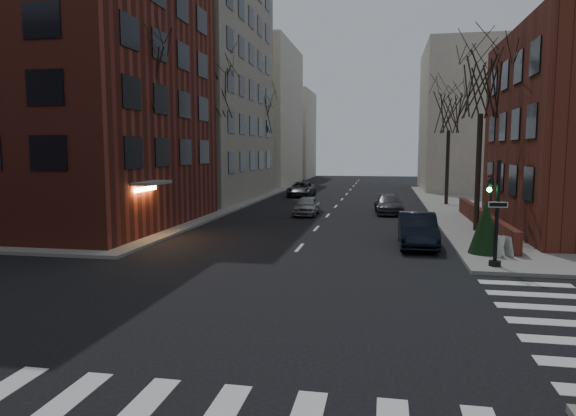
# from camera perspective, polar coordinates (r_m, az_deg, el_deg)

# --- Properties ---
(ground) EXTENTS (160.00, 160.00, 0.00)m
(ground) POSITION_cam_1_polar(r_m,az_deg,el_deg) (12.65, -7.93, -14.52)
(ground) COLOR black
(ground) RESTS_ON ground
(sidewalk_far_left) EXTENTS (44.00, 44.00, 0.15)m
(sidewalk_far_left) POSITION_cam_1_polar(r_m,az_deg,el_deg) (52.85, -27.78, 0.88)
(sidewalk_far_left) COLOR gray
(sidewalk_far_left) RESTS_ON ground
(building_left_brick) EXTENTS (15.00, 15.00, 18.00)m
(building_left_brick) POSITION_cam_1_polar(r_m,az_deg,el_deg) (34.06, -24.74, 13.43)
(building_left_brick) COLOR maroon
(building_left_brick) RESTS_ON ground
(building_left_tan) EXTENTS (18.00, 18.00, 28.00)m
(building_left_tan) POSITION_cam_1_polar(r_m,az_deg,el_deg) (50.65, -14.47, 17.04)
(building_left_tan) COLOR gray
(building_left_tan) RESTS_ON ground
(low_wall_right) EXTENTS (0.35, 16.00, 1.00)m
(low_wall_right) POSITION_cam_1_polar(r_m,az_deg,el_deg) (30.92, 20.79, -1.16)
(low_wall_right) COLOR #5C261A
(low_wall_right) RESTS_ON sidewalk_far_right
(building_distant_la) EXTENTS (14.00, 16.00, 18.00)m
(building_distant_la) POSITION_cam_1_polar(r_m,az_deg,el_deg) (68.95, -5.28, 10.15)
(building_distant_la) COLOR beige
(building_distant_la) RESTS_ON ground
(building_distant_ra) EXTENTS (14.00, 14.00, 16.00)m
(building_distant_ra) POSITION_cam_1_polar(r_m,az_deg,el_deg) (62.29, 21.28, 9.22)
(building_distant_ra) COLOR beige
(building_distant_ra) RESTS_ON ground
(building_distant_lb) EXTENTS (10.00, 12.00, 14.00)m
(building_distant_lb) POSITION_cam_1_polar(r_m,az_deg,el_deg) (84.90, -0.77, 8.12)
(building_distant_lb) COLOR beige
(building_distant_lb) RESTS_ON ground
(traffic_signal) EXTENTS (0.76, 0.44, 4.00)m
(traffic_signal) POSITION_cam_1_polar(r_m,az_deg,el_deg) (20.75, 22.01, -1.24)
(traffic_signal) COLOR black
(traffic_signal) RESTS_ON sidewalk_far_right
(tree_left_a) EXTENTS (4.18, 4.18, 10.26)m
(tree_left_a) POSITION_cam_1_polar(r_m,az_deg,el_deg) (28.45, -16.31, 14.19)
(tree_left_a) COLOR #2D231C
(tree_left_a) RESTS_ON sidewalk_far_left
(tree_left_b) EXTENTS (4.40, 4.40, 10.80)m
(tree_left_b) POSITION_cam_1_polar(r_m,az_deg,el_deg) (39.51, -8.24, 12.77)
(tree_left_b) COLOR #2D231C
(tree_left_b) RESTS_ON sidewalk_far_left
(tree_left_c) EXTENTS (3.96, 3.96, 9.72)m
(tree_left_c) POSITION_cam_1_polar(r_m,az_deg,el_deg) (52.83, -3.23, 10.25)
(tree_left_c) COLOR #2D231C
(tree_left_c) RESTS_ON sidewalk_far_left
(tree_right_a) EXTENTS (3.96, 3.96, 9.72)m
(tree_right_a) POSITION_cam_1_polar(r_m,az_deg,el_deg) (29.81, 20.74, 12.81)
(tree_right_a) COLOR #2D231C
(tree_right_a) RESTS_ON sidewalk_far_right
(tree_right_b) EXTENTS (3.74, 3.74, 9.18)m
(tree_right_b) POSITION_cam_1_polar(r_m,az_deg,el_deg) (43.58, 17.48, 10.19)
(tree_right_b) COLOR #2D231C
(tree_right_b) RESTS_ON sidewalk_far_right
(streetlamp_near) EXTENTS (0.36, 0.36, 6.28)m
(streetlamp_near) POSITION_cam_1_polar(r_m,az_deg,el_deg) (35.30, -9.30, 5.91)
(streetlamp_near) COLOR black
(streetlamp_near) RESTS_ON sidewalk_far_left
(streetlamp_far) EXTENTS (0.36, 0.36, 6.28)m
(streetlamp_far) POSITION_cam_1_polar(r_m,az_deg,el_deg) (54.53, -2.08, 6.15)
(streetlamp_far) COLOR black
(streetlamp_far) RESTS_ON sidewalk_far_left
(parked_sedan) EXTENTS (1.72, 4.80, 1.58)m
(parked_sedan) POSITION_cam_1_polar(r_m,az_deg,el_deg) (24.83, 14.18, -2.38)
(parked_sedan) COLOR black
(parked_sedan) RESTS_ON ground
(car_lane_silver) EXTENTS (1.57, 3.90, 1.33)m
(car_lane_silver) POSITION_cam_1_polar(r_m,az_deg,el_deg) (35.80, 2.10, 0.27)
(car_lane_silver) COLOR #95959A
(car_lane_silver) RESTS_ON ground
(car_lane_gray) EXTENTS (2.18, 4.74, 1.34)m
(car_lane_gray) POSITION_cam_1_polar(r_m,az_deg,el_deg) (37.35, 11.10, 0.42)
(car_lane_gray) COLOR #3C3C41
(car_lane_gray) RESTS_ON ground
(car_lane_far) EXTENTS (2.42, 5.15, 1.42)m
(car_lane_far) POSITION_cam_1_polar(r_m,az_deg,el_deg) (50.35, 1.50, 2.11)
(car_lane_far) COLOR #3F3E43
(car_lane_far) RESTS_ON ground
(sandwich_board) EXTENTS (0.59, 0.67, 0.89)m
(sandwich_board) POSITION_cam_1_polar(r_m,az_deg,el_deg) (22.82, 22.83, -3.96)
(sandwich_board) COLOR silver
(sandwich_board) RESTS_ON sidewalk_far_right
(evergreen_shrub) EXTENTS (1.69, 1.69, 2.28)m
(evergreen_shrub) POSITION_cam_1_polar(r_m,az_deg,el_deg) (23.26, 21.10, -1.96)
(evergreen_shrub) COLOR black
(evergreen_shrub) RESTS_ON sidewalk_far_right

